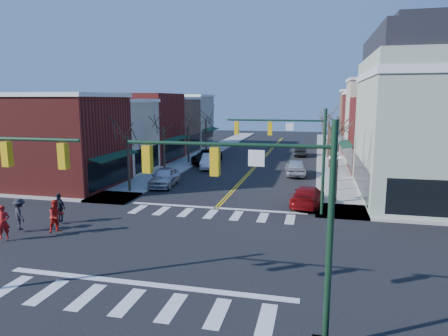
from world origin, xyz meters
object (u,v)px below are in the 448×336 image
Objects in this scene: victorian_corner at (446,114)px; lamppost_midblock at (332,157)px; car_left_far at (207,157)px; pedestrian_red_b at (56,216)px; pedestrian_dark_a at (59,207)px; pedestrian_red_a at (3,222)px; car_right_mid at (295,167)px; lamppost_corner at (335,171)px; car_right_far at (301,151)px; car_left_mid at (210,161)px; pedestrian_dark_b at (20,214)px; car_right_near at (308,196)px; car_left_near at (165,177)px.

lamppost_midblock is at bearing 176.55° from victorian_corner.
victorian_corner reaches higher than car_left_far.
pedestrian_red_b is 2.20m from pedestrian_dark_a.
lamppost_midblock is at bearing 11.94° from pedestrian_red_a.
victorian_corner is 14.94m from car_right_mid.
victorian_corner is at bearing 35.86° from lamppost_corner.
car_right_mid is (-3.33, 6.87, -2.11)m from lamppost_midblock.
lamppost_midblock reaches higher than pedestrian_dark_a.
pedestrian_dark_a is (-16.96, -6.52, -1.90)m from lamppost_corner.
pedestrian_red_b reaches higher than pedestrian_red_a.
pedestrian_red_b is at bearing 70.47° from car_right_far.
lamppost_midblock is at bearing -42.13° from car_left_mid.
car_right_mid is 24.11m from pedestrian_dark_a.
pedestrian_dark_b is at bearing -151.36° from victorian_corner.
car_right_mid is at bearing -76.07° from car_right_near.
car_left_far is (-14.36, 12.39, -2.12)m from lamppost_midblock.
car_left_far is (-14.36, 18.89, -2.12)m from lamppost_corner.
car_left_mid is 24.51m from pedestrian_dark_b.
car_right_near is 2.79× the size of pedestrian_dark_a.
car_right_near is at bearing 140.66° from lamppost_corner.
pedestrian_red_a is (-16.17, -11.49, 0.35)m from car_right_near.
car_right_mid is at bearing 147.64° from victorian_corner.
car_left_far is 27.32m from pedestrian_red_b.
car_right_far is 2.34× the size of pedestrian_red_b.
car_left_far is at bearing 139.22° from lamppost_midblock.
pedestrian_dark_b is (-3.60, -13.93, 0.25)m from car_left_near.
car_right_far is at bearing 7.96° from pedestrian_red_b.
victorian_corner is 7.59× the size of pedestrian_red_a.
car_right_mid reaches higher than car_left_mid.
lamppost_corner is at bearing 147.26° from car_right_near.
car_left_mid is 25.98m from pedestrian_red_a.
pedestrian_dark_a is at bearing 50.03° from car_right_mid.
pedestrian_dark_a is at bearing -107.70° from car_left_mid.
pedestrian_red_a reaches higher than pedestrian_dark_a.
lamppost_midblock is 22.08m from car_right_far.
victorian_corner is at bearing -31.11° from car_left_far.
pedestrian_red_b is at bearing -149.16° from victorian_corner.
pedestrian_dark_a is at bearing -106.55° from car_left_near.
car_right_far is at bearing -95.29° from car_right_mid.
pedestrian_dark_b is (-26.50, -14.47, -5.56)m from victorian_corner.
lamppost_midblock is at bearing -20.01° from pedestrian_red_b.
car_right_far is 40.90m from pedestrian_red_a.
lamppost_corner is 18.26m from pedestrian_dark_a.
lamppost_corner is 23.82m from car_left_far.
victorian_corner reaches higher than pedestrian_red_b.
pedestrian_red_b is 1.06× the size of pedestrian_dark_a.
pedestrian_dark_a is (1.02, 3.50, -0.03)m from pedestrian_red_a.
lamppost_corner is at bearing -54.24° from car_left_far.
car_left_near is at bearing 21.73° from pedestrian_red_b.
pedestrian_red_a is at bearing -87.37° from pedestrian_dark_a.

